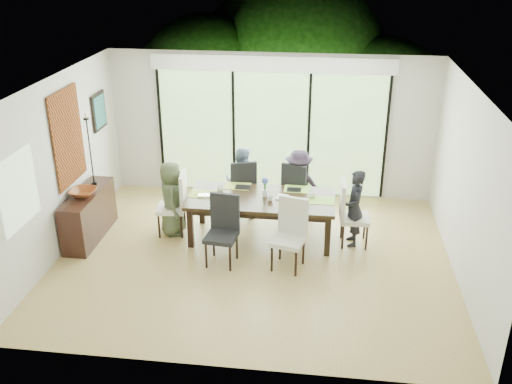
# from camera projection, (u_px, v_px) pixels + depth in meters

# --- Properties ---
(floor) EXTENTS (6.00, 5.00, 0.01)m
(floor) POSITION_uv_depth(u_px,v_px,m) (254.00, 258.00, 8.84)
(floor) COLOR olive
(floor) RESTS_ON ground
(ceiling) EXTENTS (6.00, 5.00, 0.01)m
(ceiling) POSITION_uv_depth(u_px,v_px,m) (254.00, 85.00, 7.74)
(ceiling) COLOR white
(ceiling) RESTS_ON wall_back
(wall_back) EXTENTS (6.00, 0.02, 2.70)m
(wall_back) POSITION_uv_depth(u_px,v_px,m) (271.00, 126.00, 10.57)
(wall_back) COLOR beige
(wall_back) RESTS_ON floor
(wall_front) EXTENTS (6.00, 0.02, 2.70)m
(wall_front) POSITION_uv_depth(u_px,v_px,m) (223.00, 267.00, 6.02)
(wall_front) COLOR silver
(wall_front) RESTS_ON floor
(wall_left) EXTENTS (0.02, 5.00, 2.70)m
(wall_left) POSITION_uv_depth(u_px,v_px,m) (57.00, 167.00, 8.64)
(wall_left) COLOR beige
(wall_left) RESTS_ON floor
(wall_right) EXTENTS (0.02, 5.00, 2.70)m
(wall_right) POSITION_uv_depth(u_px,v_px,m) (468.00, 187.00, 7.95)
(wall_right) COLOR beige
(wall_right) RESTS_ON floor
(glass_doors) EXTENTS (4.20, 0.02, 2.30)m
(glass_doors) POSITION_uv_depth(u_px,v_px,m) (271.00, 134.00, 10.59)
(glass_doors) COLOR #598C3F
(glass_doors) RESTS_ON wall_back
(blinds_header) EXTENTS (4.40, 0.06, 0.28)m
(blinds_header) POSITION_uv_depth(u_px,v_px,m) (272.00, 64.00, 10.05)
(blinds_header) COLOR white
(blinds_header) RESTS_ON wall_back
(mullion_a) EXTENTS (0.05, 0.04, 2.30)m
(mullion_a) POSITION_uv_depth(u_px,v_px,m) (161.00, 130.00, 10.82)
(mullion_a) COLOR black
(mullion_a) RESTS_ON wall_back
(mullion_b) EXTENTS (0.05, 0.04, 2.30)m
(mullion_b) POSITION_uv_depth(u_px,v_px,m) (234.00, 133.00, 10.66)
(mullion_b) COLOR black
(mullion_b) RESTS_ON wall_back
(mullion_c) EXTENTS (0.05, 0.04, 2.30)m
(mullion_c) POSITION_uv_depth(u_px,v_px,m) (309.00, 136.00, 10.50)
(mullion_c) COLOR black
(mullion_c) RESTS_ON wall_back
(mullion_d) EXTENTS (0.05, 0.04, 2.30)m
(mullion_d) POSITION_uv_depth(u_px,v_px,m) (386.00, 139.00, 10.34)
(mullion_d) COLOR black
(mullion_d) RESTS_ON wall_back
(side_window) EXTENTS (0.02, 0.90, 1.00)m
(side_window) POSITION_uv_depth(u_px,v_px,m) (18.00, 190.00, 7.48)
(side_window) COLOR #8CAD7F
(side_window) RESTS_ON wall_left
(deck) EXTENTS (6.00, 1.80, 0.10)m
(deck) POSITION_uv_depth(u_px,v_px,m) (275.00, 177.00, 11.94)
(deck) COLOR brown
(deck) RESTS_ON ground
(rail_top) EXTENTS (6.00, 0.08, 0.06)m
(rail_top) POSITION_uv_depth(u_px,v_px,m) (279.00, 138.00, 12.42)
(rail_top) COLOR brown
(rail_top) RESTS_ON deck
(foliage_left) EXTENTS (3.20, 3.20, 3.20)m
(foliage_left) POSITION_uv_depth(u_px,v_px,m) (206.00, 84.00, 13.17)
(foliage_left) COLOR #14380F
(foliage_left) RESTS_ON ground
(foliage_mid) EXTENTS (4.00, 4.00, 4.00)m
(foliage_mid) POSITION_uv_depth(u_px,v_px,m) (303.00, 66.00, 13.32)
(foliage_mid) COLOR #14380F
(foliage_mid) RESTS_ON ground
(foliage_right) EXTENTS (2.80, 2.80, 2.80)m
(foliage_right) POSITION_uv_depth(u_px,v_px,m) (381.00, 100.00, 12.61)
(foliage_right) COLOR #14380F
(foliage_right) RESTS_ON ground
(foliage_far) EXTENTS (3.60, 3.60, 3.60)m
(foliage_far) POSITION_uv_depth(u_px,v_px,m) (264.00, 66.00, 14.14)
(foliage_far) COLOR #14380F
(foliage_far) RESTS_ON ground
(table_top) EXTENTS (2.35, 1.08, 0.06)m
(table_top) POSITION_uv_depth(u_px,v_px,m) (261.00, 199.00, 9.13)
(table_top) COLOR black
(table_top) RESTS_ON floor
(table_apron) EXTENTS (2.15, 0.88, 0.10)m
(table_apron) POSITION_uv_depth(u_px,v_px,m) (261.00, 204.00, 9.17)
(table_apron) COLOR black
(table_apron) RESTS_ON floor
(table_leg_fl) EXTENTS (0.09, 0.09, 0.67)m
(table_leg_fl) POSITION_uv_depth(u_px,v_px,m) (190.00, 228.00, 9.02)
(table_leg_fl) COLOR black
(table_leg_fl) RESTS_ON floor
(table_leg_fr) EXTENTS (0.09, 0.09, 0.67)m
(table_leg_fr) POSITION_uv_depth(u_px,v_px,m) (328.00, 236.00, 8.77)
(table_leg_fr) COLOR black
(table_leg_fr) RESTS_ON floor
(table_leg_bl) EXTENTS (0.09, 0.09, 0.67)m
(table_leg_bl) POSITION_uv_depth(u_px,v_px,m) (202.00, 205.00, 9.79)
(table_leg_bl) COLOR black
(table_leg_bl) RESTS_ON floor
(table_leg_br) EXTENTS (0.09, 0.09, 0.67)m
(table_leg_br) POSITION_uv_depth(u_px,v_px,m) (328.00, 212.00, 9.55)
(table_leg_br) COLOR black
(table_leg_br) RESTS_ON floor
(chair_left_end) EXTENTS (0.49, 0.49, 1.08)m
(chair_left_end) POSITION_uv_depth(u_px,v_px,m) (171.00, 203.00, 9.37)
(chair_left_end) COLOR white
(chair_left_end) RESTS_ON floor
(chair_right_end) EXTENTS (0.47, 0.47, 1.08)m
(chair_right_end) POSITION_uv_depth(u_px,v_px,m) (355.00, 214.00, 9.03)
(chair_right_end) COLOR beige
(chair_right_end) RESTS_ON floor
(chair_far_left) EXTENTS (0.57, 0.57, 1.08)m
(chair_far_left) POSITION_uv_depth(u_px,v_px,m) (242.00, 186.00, 10.02)
(chair_far_left) COLOR black
(chair_far_left) RESTS_ON floor
(chair_far_right) EXTENTS (0.58, 0.58, 1.08)m
(chair_far_right) POSITION_uv_depth(u_px,v_px,m) (298.00, 189.00, 9.91)
(chair_far_right) COLOR black
(chair_far_right) RESTS_ON floor
(chair_near_left) EXTENTS (0.50, 0.50, 1.08)m
(chair_near_left) POSITION_uv_depth(u_px,v_px,m) (221.00, 232.00, 8.47)
(chair_near_left) COLOR black
(chair_near_left) RESTS_ON floor
(chair_near_right) EXTENTS (0.55, 0.55, 1.08)m
(chair_near_right) POSITION_uv_depth(u_px,v_px,m) (288.00, 236.00, 8.35)
(chair_near_right) COLOR beige
(chair_near_right) RESTS_ON floor
(person_left_end) EXTENTS (0.50, 0.66, 1.26)m
(person_left_end) POSITION_uv_depth(u_px,v_px,m) (172.00, 198.00, 9.33)
(person_left_end) COLOR #455136
(person_left_end) RESTS_ON floor
(person_right_end) EXTENTS (0.44, 0.63, 1.26)m
(person_right_end) POSITION_uv_depth(u_px,v_px,m) (354.00, 208.00, 8.99)
(person_right_end) COLOR black
(person_right_end) RESTS_ON floor
(person_far_left) EXTENTS (0.65, 0.48, 1.26)m
(person_far_left) POSITION_uv_depth(u_px,v_px,m) (241.00, 182.00, 9.97)
(person_far_left) COLOR #6F89A0
(person_far_left) RESTS_ON floor
(person_far_right) EXTENTS (0.62, 0.42, 1.26)m
(person_far_right) POSITION_uv_depth(u_px,v_px,m) (299.00, 185.00, 9.85)
(person_far_right) COLOR #2C2132
(person_far_right) RESTS_ON floor
(placemat_left) EXTENTS (0.43, 0.31, 0.01)m
(placemat_left) POSITION_uv_depth(u_px,v_px,m) (203.00, 194.00, 9.23)
(placemat_left) COLOR olive
(placemat_left) RESTS_ON table_top
(placemat_right) EXTENTS (0.43, 0.31, 0.01)m
(placemat_right) POSITION_uv_depth(u_px,v_px,m) (321.00, 200.00, 9.01)
(placemat_right) COLOR #7CB23F
(placemat_right) RESTS_ON table_top
(placemat_far_l) EXTENTS (0.43, 0.31, 0.01)m
(placemat_far_l) POSITION_uv_depth(u_px,v_px,m) (238.00, 186.00, 9.53)
(placemat_far_l) COLOR #A1B340
(placemat_far_l) RESTS_ON table_top
(placemat_far_r) EXTENTS (0.43, 0.31, 0.01)m
(placemat_far_r) POSITION_uv_depth(u_px,v_px,m) (297.00, 189.00, 9.42)
(placemat_far_r) COLOR #8FC245
(placemat_far_r) RESTS_ON table_top
(placemat_paper) EXTENTS (0.43, 0.31, 0.01)m
(placemat_paper) POSITION_uv_depth(u_px,v_px,m) (224.00, 203.00, 8.91)
(placemat_paper) COLOR white
(placemat_paper) RESTS_ON table_top
(tablet_far_l) EXTENTS (0.25, 0.18, 0.01)m
(tablet_far_l) POSITION_uv_depth(u_px,v_px,m) (243.00, 187.00, 9.47)
(tablet_far_l) COLOR black
(tablet_far_l) RESTS_ON table_top
(tablet_far_r) EXTENTS (0.23, 0.17, 0.01)m
(tablet_far_r) POSITION_uv_depth(u_px,v_px,m) (294.00, 190.00, 9.38)
(tablet_far_r) COLOR black
(tablet_far_r) RESTS_ON table_top
(papers) EXTENTS (0.29, 0.22, 0.00)m
(papers) POSITION_uv_depth(u_px,v_px,m) (305.00, 201.00, 8.99)
(papers) COLOR white
(papers) RESTS_ON table_top
(platter_base) EXTENTS (0.25, 0.25, 0.02)m
(platter_base) POSITION_uv_depth(u_px,v_px,m) (224.00, 202.00, 8.90)
(platter_base) COLOR white
(platter_base) RESTS_ON table_top
(platter_snacks) EXTENTS (0.20, 0.20, 0.01)m
(platter_snacks) POSITION_uv_depth(u_px,v_px,m) (224.00, 201.00, 8.90)
(platter_snacks) COLOR #C77317
(platter_snacks) RESTS_ON table_top
(vase) EXTENTS (0.08, 0.08, 0.12)m
(vase) POSITION_uv_depth(u_px,v_px,m) (265.00, 193.00, 9.14)
(vase) COLOR silver
(vase) RESTS_ON table_top
(hyacinth_stems) EXTENTS (0.04, 0.04, 0.16)m
(hyacinth_stems) POSITION_uv_depth(u_px,v_px,m) (265.00, 186.00, 9.09)
(hyacinth_stems) COLOR #337226
(hyacinth_stems) RESTS_ON table_top
(hyacinth_blooms) EXTENTS (0.11, 0.11, 0.11)m
(hyacinth_blooms) POSITION_uv_depth(u_px,v_px,m) (265.00, 181.00, 9.05)
(hyacinth_blooms) COLOR #485CB4
(hyacinth_blooms) RESTS_ON table_top
(laptop) EXTENTS (0.35, 0.25, 0.03)m
(laptop) POSITION_uv_depth(u_px,v_px,m) (208.00, 197.00, 9.12)
(laptop) COLOR silver
(laptop) RESTS_ON table_top
(cup_a) EXTENTS (0.16, 0.16, 0.09)m
(cup_a) POSITION_uv_depth(u_px,v_px,m) (220.00, 189.00, 9.32)
(cup_a) COLOR white
(cup_a) RESTS_ON table_top
(cup_b) EXTENTS (0.14, 0.14, 0.09)m
(cup_b) POSITION_uv_depth(u_px,v_px,m) (270.00, 198.00, 8.99)
(cup_b) COLOR white
(cup_b) RESTS_ON table_top
(cup_c) EXTENTS (0.14, 0.14, 0.09)m
(cup_c) POSITION_uv_depth(u_px,v_px,m) (312.00, 195.00, 9.10)
(cup_c) COLOR white
(cup_c) RESTS_ON table_top
(book) EXTENTS (0.20, 0.25, 0.02)m
(book) POSITION_uv_depth(u_px,v_px,m) (277.00, 196.00, 9.13)
(book) COLOR white
(book) RESTS_ON table_top
(sideboard) EXTENTS (0.40, 1.42, 0.80)m
(sideboard) POSITION_uv_depth(u_px,v_px,m) (89.00, 215.00, 9.29)
(sideboard) COLOR black
(sideboard) RESTS_ON floor
(bowl) EXTENTS (0.42, 0.42, 0.10)m
(bowl) POSITION_uv_depth(u_px,v_px,m) (83.00, 192.00, 9.02)
(bowl) COLOR brown
(bowl) RESTS_ON sideboard
(candlestick_base) EXTENTS (0.09, 0.09, 0.04)m
(candlestick_base) POSITION_uv_depth(u_px,v_px,m) (94.00, 183.00, 9.44)
(candlestick_base) COLOR black
(candlestick_base) RESTS_ON sideboard
(candlestick_shaft) EXTENTS (0.02, 0.02, 1.11)m
(candlestick_shaft) POSITION_uv_depth(u_px,v_px,m) (90.00, 152.00, 9.21)
(candlestick_shaft) COLOR black
(candlestick_shaft) RESTS_ON sideboard
(candlestick_pan) EXTENTS (0.09, 0.09, 0.03)m
(candlestick_pan) POSITION_uv_depth(u_px,v_px,m) (86.00, 119.00, 8.99)
(candlestick_pan) COLOR black
(candlestick_pan) RESTS_ON sideboard
(candle) EXTENTS (0.03, 0.03, 0.09)m
(candle) POSITION_uv_depth(u_px,v_px,m) (86.00, 116.00, 8.97)
(candle) COLOR silver
(candle) RESTS_ON sideboard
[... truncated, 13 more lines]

